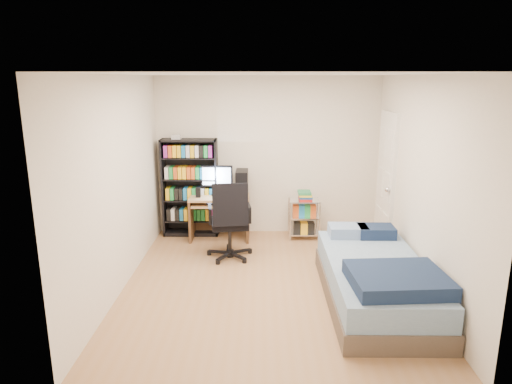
{
  "coord_description": "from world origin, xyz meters",
  "views": [
    {
      "loc": [
        -0.1,
        -5.15,
        2.46
      ],
      "look_at": [
        -0.16,
        0.4,
        1.07
      ],
      "focal_mm": 32.0,
      "sensor_mm": 36.0,
      "label": 1
    }
  ],
  "objects_px": {
    "computer_desk": "(226,200)",
    "office_chair": "(230,234)",
    "bed": "(376,280)",
    "media_shelf": "(190,187)"
  },
  "relations": [
    {
      "from": "office_chair",
      "to": "bed",
      "type": "distance_m",
      "value": 2.15
    },
    {
      "from": "computer_desk",
      "to": "office_chair",
      "type": "height_order",
      "value": "computer_desk"
    },
    {
      "from": "media_shelf",
      "to": "computer_desk",
      "type": "distance_m",
      "value": 0.62
    },
    {
      "from": "media_shelf",
      "to": "bed",
      "type": "bearing_deg",
      "value": -43.44
    },
    {
      "from": "media_shelf",
      "to": "computer_desk",
      "type": "relative_size",
      "value": 1.4
    },
    {
      "from": "media_shelf",
      "to": "office_chair",
      "type": "xyz_separation_m",
      "value": [
        0.69,
        -1.0,
        -0.44
      ]
    },
    {
      "from": "computer_desk",
      "to": "office_chair",
      "type": "bearing_deg",
      "value": -81.93
    },
    {
      "from": "bed",
      "to": "media_shelf",
      "type": "bearing_deg",
      "value": 136.56
    },
    {
      "from": "media_shelf",
      "to": "computer_desk",
      "type": "xyz_separation_m",
      "value": [
        0.57,
        -0.15,
        -0.17
      ]
    },
    {
      "from": "media_shelf",
      "to": "bed",
      "type": "relative_size",
      "value": 0.74
    }
  ]
}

